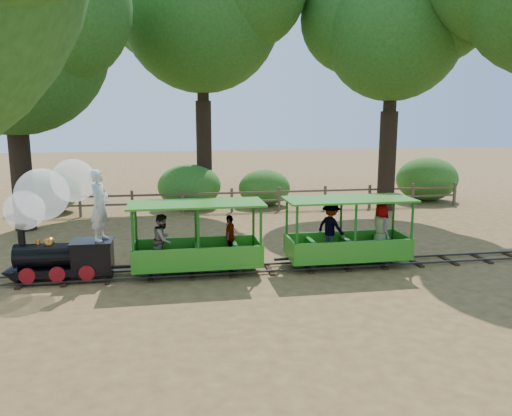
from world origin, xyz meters
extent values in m
plane|color=#A57D47|center=(0.00, 0.00, 0.00)|extent=(90.00, 90.00, 0.00)
cube|color=#3F3D3A|center=(0.00, -0.30, 0.08)|extent=(22.00, 0.05, 0.05)
cube|color=#3F3D3A|center=(0.00, 0.30, 0.08)|extent=(22.00, 0.05, 0.05)
cube|color=#382314|center=(0.00, 0.00, 0.03)|extent=(0.12, 1.00, 0.05)
cube|color=#382314|center=(-5.00, 0.00, 0.03)|extent=(0.12, 1.00, 0.05)
cube|color=#382314|center=(5.00, 0.00, 0.03)|extent=(0.12, 1.00, 0.05)
cube|color=black|center=(-6.02, 0.00, 0.28)|extent=(2.25, 0.71, 0.18)
cylinder|color=black|center=(-6.38, 0.00, 0.66)|extent=(1.43, 0.57, 0.57)
cylinder|color=black|center=(-6.94, 0.00, 1.17)|extent=(0.16, 0.16, 0.45)
sphere|color=#B9772C|center=(-6.33, 0.00, 0.97)|extent=(0.27, 0.27, 0.27)
cylinder|color=#B9772C|center=(-6.58, 0.00, 0.99)|extent=(0.10, 0.10, 0.10)
cube|color=black|center=(-5.36, 0.00, 0.66)|extent=(0.92, 0.71, 0.56)
cube|color=black|center=(-5.36, 0.00, 0.96)|extent=(0.97, 0.78, 0.04)
cone|color=black|center=(-7.25, 0.00, 0.26)|extent=(0.46, 0.65, 0.65)
cylinder|color=#B9772C|center=(-7.13, 0.00, 0.76)|extent=(0.10, 0.14, 0.14)
cylinder|color=maroon|center=(-6.79, -0.37, 0.28)|extent=(0.37, 0.06, 0.37)
cylinder|color=maroon|center=(-6.79, 0.37, 0.28)|extent=(0.37, 0.06, 0.37)
cylinder|color=maroon|center=(-6.12, -0.37, 0.28)|extent=(0.37, 0.06, 0.37)
cylinder|color=maroon|center=(-6.12, 0.37, 0.28)|extent=(0.37, 0.06, 0.37)
cylinder|color=maroon|center=(-5.46, -0.37, 0.28)|extent=(0.37, 0.06, 0.37)
cylinder|color=maroon|center=(-5.46, 0.37, 0.28)|extent=(0.37, 0.06, 0.37)
sphere|color=white|center=(-6.84, 0.05, 1.75)|extent=(0.92, 0.92, 0.92)
sphere|color=white|center=(-6.43, 0.10, 2.11)|extent=(1.23, 1.23, 1.23)
sphere|color=white|center=(-5.72, 0.15, 2.42)|extent=(1.02, 1.02, 1.02)
imported|color=silver|center=(-5.14, 0.02, 1.83)|extent=(0.59, 0.73, 1.71)
cube|color=#34911F|center=(-2.84, 0.00, 0.31)|extent=(3.18, 1.22, 0.09)
cube|color=#176116|center=(-2.84, 0.00, 0.19)|extent=(2.86, 0.47, 0.13)
cube|color=#34911F|center=(-2.84, -0.57, 0.59)|extent=(3.18, 0.06, 0.47)
cube|color=#34911F|center=(-2.84, 0.57, 0.59)|extent=(3.18, 0.06, 0.47)
cube|color=#34911F|center=(-2.84, 0.00, 1.80)|extent=(3.32, 1.36, 0.05)
cylinder|color=#176116|center=(-4.35, -0.55, 1.05)|extent=(0.07, 0.07, 1.50)
cylinder|color=#176116|center=(-4.35, 0.55, 1.05)|extent=(0.07, 0.07, 1.50)
cylinder|color=#176116|center=(-1.32, -0.55, 1.05)|extent=(0.07, 0.07, 1.50)
cylinder|color=#176116|center=(-1.32, 0.55, 1.05)|extent=(0.07, 0.07, 1.50)
cube|color=#176116|center=(-3.79, 0.00, 0.54)|extent=(0.11, 1.03, 0.37)
cube|color=#176116|center=(-2.84, 0.00, 0.54)|extent=(0.11, 1.03, 0.37)
cube|color=#176116|center=(-1.89, 0.00, 0.54)|extent=(0.11, 1.03, 0.37)
cylinder|color=black|center=(-3.86, -0.32, 0.23)|extent=(0.26, 0.06, 0.26)
cylinder|color=black|center=(-3.86, 0.32, 0.23)|extent=(0.26, 0.06, 0.26)
cylinder|color=black|center=(-1.82, -0.32, 0.23)|extent=(0.26, 0.06, 0.26)
cylinder|color=black|center=(-1.82, 0.32, 0.23)|extent=(0.26, 0.06, 0.26)
imported|color=gray|center=(-3.68, -0.19, 0.98)|extent=(0.65, 0.73, 1.25)
imported|color=gray|center=(-1.99, 0.19, 0.90)|extent=(0.46, 0.70, 1.10)
cube|color=#34911F|center=(1.09, 0.00, 0.31)|extent=(3.18, 1.22, 0.09)
cube|color=#176116|center=(1.09, 0.00, 0.19)|extent=(2.86, 0.47, 0.13)
cube|color=#34911F|center=(1.09, -0.57, 0.59)|extent=(3.18, 0.06, 0.47)
cube|color=#34911F|center=(1.09, 0.57, 0.59)|extent=(3.18, 0.06, 0.47)
cube|color=#34911F|center=(1.09, 0.00, 1.80)|extent=(3.32, 1.36, 0.05)
cylinder|color=#176116|center=(-0.42, -0.55, 1.05)|extent=(0.07, 0.07, 1.50)
cylinder|color=#176116|center=(-0.42, 0.55, 1.05)|extent=(0.07, 0.07, 1.50)
cylinder|color=#176116|center=(2.61, -0.55, 1.05)|extent=(0.07, 0.07, 1.50)
cylinder|color=#176116|center=(2.61, 0.55, 1.05)|extent=(0.07, 0.07, 1.50)
cube|color=#176116|center=(0.14, 0.00, 0.54)|extent=(0.11, 1.03, 0.37)
cube|color=#176116|center=(1.09, 0.00, 0.54)|extent=(0.11, 1.03, 0.37)
cube|color=#176116|center=(2.05, 0.00, 0.54)|extent=(0.11, 1.03, 0.37)
cylinder|color=black|center=(0.07, -0.32, 0.23)|extent=(0.26, 0.06, 0.26)
cylinder|color=black|center=(0.07, 0.32, 0.23)|extent=(0.26, 0.06, 0.26)
cylinder|color=black|center=(2.11, -0.32, 0.23)|extent=(0.26, 0.06, 0.26)
cylinder|color=black|center=(2.11, 0.32, 0.23)|extent=(0.26, 0.06, 0.26)
imported|color=gray|center=(0.74, 0.33, 1.01)|extent=(0.88, 0.98, 1.32)
imported|color=gray|center=(1.98, -0.06, 1.01)|extent=(0.46, 0.67, 1.31)
cylinder|color=#2D2116|center=(-8.50, 6.00, 1.76)|extent=(0.70, 0.70, 3.51)
cylinder|color=#2D2116|center=(-8.50, 6.00, 4.51)|extent=(0.52, 0.53, 2.01)
sphere|color=#1F4E18|center=(-8.50, 6.00, 6.49)|extent=(6.45, 6.45, 6.45)
sphere|color=#1F4E18|center=(-6.89, 5.03, 7.29)|extent=(4.84, 4.84, 4.84)
cylinder|color=#2D2116|center=(-2.00, 9.50, 2.28)|extent=(0.66, 0.66, 4.56)
cylinder|color=#2D2116|center=(-2.00, 9.50, 5.86)|extent=(0.50, 0.50, 2.60)
sphere|color=#1F4E18|center=(-2.00, 9.50, 8.15)|extent=(6.61, 6.61, 6.61)
cylinder|color=#2D2116|center=(5.50, 7.50, 2.06)|extent=(0.72, 0.72, 4.11)
cylinder|color=#2D2116|center=(5.50, 7.50, 5.29)|extent=(0.54, 0.54, 2.35)
sphere|color=#1F4E18|center=(5.50, 7.50, 7.30)|extent=(5.61, 5.61, 5.61)
sphere|color=#1F4E18|center=(6.90, 6.66, 8.00)|extent=(4.20, 4.20, 4.20)
sphere|color=#1F4E18|center=(4.24, 8.48, 7.86)|extent=(4.48, 4.48, 4.48)
cube|color=brown|center=(-9.00, 8.00, 0.50)|extent=(0.10, 0.10, 1.00)
cube|color=brown|center=(-7.00, 8.00, 0.50)|extent=(0.10, 0.10, 1.00)
cube|color=brown|center=(-5.00, 8.00, 0.50)|extent=(0.10, 0.10, 1.00)
cube|color=brown|center=(-3.00, 8.00, 0.50)|extent=(0.10, 0.10, 1.00)
cube|color=brown|center=(-1.00, 8.00, 0.50)|extent=(0.10, 0.10, 1.00)
cube|color=brown|center=(1.00, 8.00, 0.50)|extent=(0.10, 0.10, 1.00)
cube|color=brown|center=(3.00, 8.00, 0.50)|extent=(0.10, 0.10, 1.00)
cube|color=brown|center=(5.00, 8.00, 0.50)|extent=(0.10, 0.10, 1.00)
cube|color=brown|center=(7.00, 8.00, 0.50)|extent=(0.10, 0.10, 1.00)
cube|color=brown|center=(9.00, 8.00, 0.50)|extent=(0.10, 0.10, 1.00)
cube|color=brown|center=(0.00, 8.00, 0.80)|extent=(18.00, 0.06, 0.08)
cube|color=brown|center=(0.00, 8.00, 0.45)|extent=(18.00, 0.06, 0.08)
ellipsoid|color=#2D6B1E|center=(-8.43, 9.30, 0.87)|extent=(2.51, 1.93, 1.74)
ellipsoid|color=#2D6B1E|center=(-2.68, 9.30, 0.94)|extent=(2.72, 2.09, 1.88)
ellipsoid|color=#2D6B1E|center=(0.61, 9.30, 0.80)|extent=(2.30, 1.77, 1.59)
ellipsoid|color=#2D6B1E|center=(8.35, 9.30, 1.02)|extent=(2.95, 2.27, 2.04)
camera|label=1|loc=(-3.42, -12.14, 3.94)|focal=35.00mm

